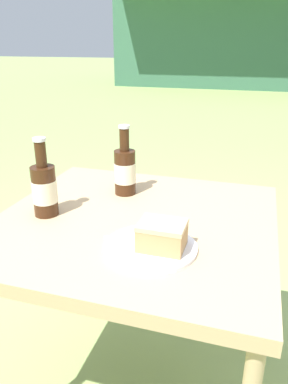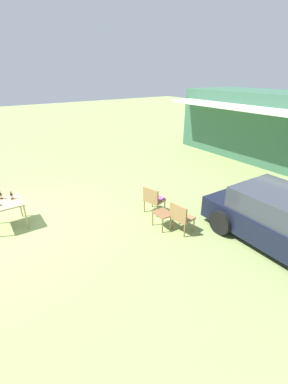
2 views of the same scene
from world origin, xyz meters
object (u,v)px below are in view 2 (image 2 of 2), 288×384
(parked_car, at_px, (287,222))
(garden_side_table, at_px, (163,215))
(patio_table, at_px, (6,205))
(wicker_chair_cushioned, at_px, (153,198))
(cola_bottle_far, at_px, (1,196))
(wicker_chair_plain, at_px, (181,216))
(cola_bottle_near, at_px, (12,196))

(parked_car, bearing_deg, garden_side_table, -137.64)
(garden_side_table, xyz_separation_m, patio_table, (-2.40, -3.44, 0.28))
(wicker_chair_cushioned, distance_m, cola_bottle_far, 4.21)
(wicker_chair_plain, xyz_separation_m, patio_table, (-2.84, -3.68, 0.19))
(patio_table, relative_size, cola_bottle_near, 3.42)
(garden_side_table, bearing_deg, wicker_chair_cushioned, 161.53)
(parked_car, distance_m, cola_bottle_far, 7.37)
(wicker_chair_plain, height_order, cola_bottle_far, cola_bottle_far)
(wicker_chair_cushioned, height_order, cola_bottle_near, cola_bottle_near)
(wicker_chair_cushioned, height_order, patio_table, wicker_chair_cushioned)
(patio_table, bearing_deg, garden_side_table, 55.13)
(cola_bottle_far, bearing_deg, wicker_chair_cushioned, 63.40)
(wicker_chair_plain, bearing_deg, garden_side_table, 19.57)
(parked_car, height_order, patio_table, parked_car)
(wicker_chair_plain, bearing_deg, parked_car, -145.77)
(wicker_chair_cushioned, bearing_deg, patio_table, 50.18)
(wicker_chair_cushioned, xyz_separation_m, cola_bottle_near, (-1.70, -3.51, 0.35))
(wicker_chair_cushioned, distance_m, garden_side_table, 0.84)
(cola_bottle_far, bearing_deg, parked_car, 47.91)
(parked_car, height_order, cola_bottle_near, parked_car)
(wicker_chair_plain, xyz_separation_m, cola_bottle_far, (-3.11, -3.73, 0.35))
(garden_side_table, relative_size, cola_bottle_near, 1.96)
(wicker_chair_cushioned, xyz_separation_m, garden_side_table, (0.79, -0.26, -0.09))
(parked_car, xyz_separation_m, garden_side_table, (-2.27, -1.98, -0.25))
(wicker_chair_cushioned, xyz_separation_m, wicker_chair_plain, (1.23, -0.02, 0.00))
(cola_bottle_near, bearing_deg, patio_table, -62.57)
(cola_bottle_near, relative_size, cola_bottle_far, 1.00)
(wicker_chair_cushioned, bearing_deg, cola_bottle_far, 47.01)
(patio_table, bearing_deg, wicker_chair_cushioned, 66.57)
(wicker_chair_cushioned, height_order, cola_bottle_far, cola_bottle_far)
(parked_car, height_order, wicker_chair_plain, parked_car)
(parked_car, relative_size, cola_bottle_far, 16.11)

